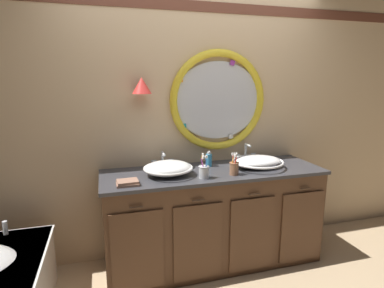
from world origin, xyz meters
TOP-DOWN VIEW (x-y plane):
  - ground_plane at (0.00, 0.00)m, footprint 14.00×14.00m
  - back_wall_assembly at (0.01, 0.59)m, footprint 6.40×0.26m
  - vanity_counter at (0.08, 0.24)m, footprint 1.98×0.66m
  - sink_basin_left at (-0.34, 0.22)m, footprint 0.42×0.42m
  - sink_basin_right at (0.50, 0.22)m, footprint 0.47×0.47m
  - faucet_set_left at (-0.34, 0.47)m, footprint 0.21×0.13m
  - faucet_set_right at (0.50, 0.47)m, footprint 0.22×0.12m
  - toothbrush_holder_left at (-0.08, 0.05)m, footprint 0.09×0.09m
  - toothbrush_holder_right at (0.20, 0.07)m, footprint 0.08×0.08m
  - soap_dispenser at (0.08, 0.38)m, footprint 0.06×0.06m
  - folded_hand_towel at (-0.69, 0.06)m, footprint 0.17×0.14m

SIDE VIEW (x-z plane):
  - ground_plane at x=0.00m, z-range 0.00..0.00m
  - vanity_counter at x=0.08m, z-range 0.00..0.89m
  - folded_hand_towel at x=-0.69m, z-range 0.89..0.92m
  - sink_basin_right at x=0.50m, z-range 0.89..1.00m
  - faucet_set_left at x=-0.34m, z-range 0.87..1.02m
  - toothbrush_holder_left at x=-0.08m, z-range 0.84..1.05m
  - sink_basin_left at x=-0.34m, z-range 0.89..1.01m
  - toothbrush_holder_right at x=0.20m, z-range 0.85..1.05m
  - soap_dispenser at x=0.08m, z-range 0.88..1.03m
  - faucet_set_right at x=0.50m, z-range 0.87..1.05m
  - back_wall_assembly at x=0.01m, z-range 0.01..2.61m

